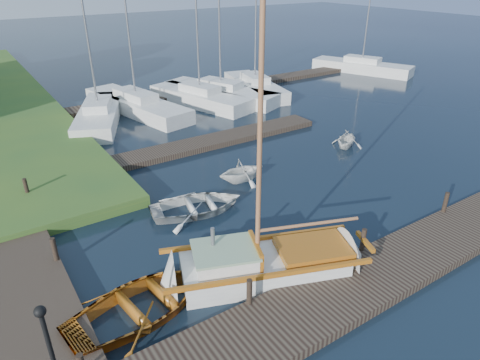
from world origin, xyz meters
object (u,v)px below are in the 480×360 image
sailboat (268,266)px  marina_boat_3 (221,92)px  tender_d (347,137)px  lamp_post (48,339)px  mooring_post_1 (249,292)px  mooring_post_3 (446,202)px  marina_boat_1 (136,104)px  dinghy (142,301)px  marina_boat_0 (99,113)px  tender_b (242,169)px  mooring_post_5 (26,188)px  tender_a (197,203)px  mooring_post_4 (55,249)px  mooring_post_2 (363,240)px  marina_boat_7 (362,66)px  marina_boat_2 (200,97)px  marina_boat_4 (255,86)px

sailboat → marina_boat_3: size_ratio=0.81×
tender_d → lamp_post: bearing=86.1°
mooring_post_1 → mooring_post_3: same height
mooring_post_1 → marina_boat_1: 19.69m
dinghy → marina_boat_3: marina_boat_3 is taller
marina_boat_1 → marina_boat_3: (6.19, -0.52, 0.01)m
marina_boat_0 → mooring_post_1: bearing=-161.0°
lamp_post → tender_b: lamp_post is taller
mooring_post_3 → mooring_post_5: size_ratio=1.00×
tender_b → marina_boat_1: 12.31m
mooring_post_1 → dinghy: size_ratio=0.19×
tender_a → tender_d: tender_d is taller
tender_d → tender_b: bearing=64.6°
mooring_post_4 → tender_d: (15.28, 2.21, -0.17)m
mooring_post_2 → mooring_post_5: 13.12m
sailboat → mooring_post_2: bearing=2.9°
mooring_post_2 → marina_boat_1: 19.23m
tender_b → marina_boat_7: marina_boat_7 is taller
lamp_post → marina_boat_2: (13.52, 18.40, -1.30)m
mooring_post_1 → marina_boat_1: marina_boat_1 is taller
mooring_post_1 → lamp_post: 5.14m
sailboat → marina_boat_3: 19.88m
mooring_post_4 → marina_boat_2: marina_boat_2 is taller
mooring_post_5 → tender_b: bearing=-20.2°
mooring_post_5 → lamp_post: lamp_post is taller
tender_a → tender_d: size_ratio=1.80×
tender_b → marina_boat_2: bearing=-15.8°
mooring_post_3 → mooring_post_2: bearing=180.0°
mooring_post_1 → marina_boat_3: marina_boat_3 is taller
mooring_post_3 → dinghy: mooring_post_3 is taller
tender_a → mooring_post_3: bearing=-114.2°
tender_d → marina_boat_0: marina_boat_0 is taller
marina_boat_2 → marina_boat_7: marina_boat_7 is taller
mooring_post_3 → marina_boat_4: marina_boat_4 is taller
marina_boat_4 → marina_boat_0: bearing=103.9°
mooring_post_2 → lamp_post: lamp_post is taller
mooring_post_3 → marina_boat_3: (1.40, 18.71, -0.12)m
lamp_post → marina_boat_1: bearing=64.4°
marina_boat_7 → lamp_post: bearing=99.6°
mooring_post_1 → marina_boat_1: (4.22, 19.23, -0.14)m
dinghy → marina_boat_7: bearing=-66.4°
mooring_post_3 → marina_boat_4: 19.29m
mooring_post_5 → marina_boat_1: bearing=48.3°
marina_boat_0 → mooring_post_2: bearing=-147.1°
mooring_post_2 → mooring_post_4: (-8.50, 5.00, 0.00)m
sailboat → marina_boat_4: size_ratio=0.86×
sailboat → marina_boat_0: 17.46m
mooring_post_5 → marina_boat_1: marina_boat_1 is taller
mooring_post_3 → marina_boat_0: bearing=112.1°
marina_boat_2 → marina_boat_4: marina_boat_4 is taller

